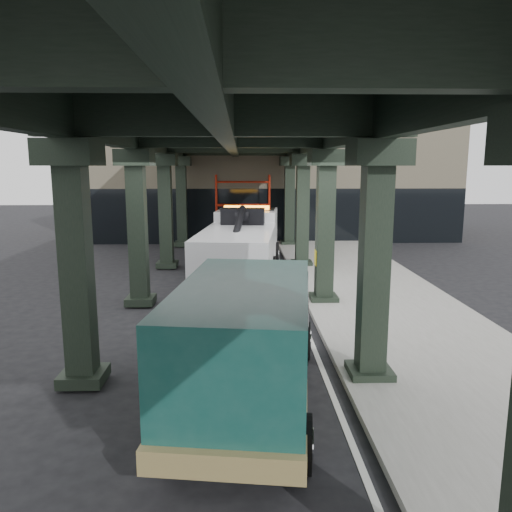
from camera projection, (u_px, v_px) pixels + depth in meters
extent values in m
plane|color=black|center=(245.00, 323.00, 14.45)|extent=(90.00, 90.00, 0.00)
cube|color=gray|center=(380.00, 301.00, 16.54)|extent=(5.00, 40.00, 0.15)
cube|color=silver|center=(296.00, 304.00, 16.47)|extent=(0.12, 38.00, 0.01)
cube|color=black|center=(374.00, 265.00, 10.15)|extent=(0.55, 0.55, 5.00)
cube|color=black|center=(379.00, 153.00, 9.75)|extent=(1.10, 1.10, 0.50)
cube|color=black|center=(369.00, 373.00, 10.56)|extent=(0.90, 0.90, 0.24)
cube|color=black|center=(325.00, 229.00, 16.05)|extent=(0.55, 0.55, 5.00)
cube|color=black|center=(327.00, 158.00, 15.65)|extent=(1.10, 1.10, 0.50)
cube|color=black|center=(323.00, 298.00, 16.46)|extent=(0.90, 0.90, 0.24)
cube|color=black|center=(302.00, 212.00, 21.95)|extent=(0.55, 0.55, 5.00)
cube|color=black|center=(303.00, 160.00, 21.55)|extent=(1.10, 1.10, 0.50)
cube|color=black|center=(302.00, 263.00, 22.36)|extent=(0.90, 0.90, 0.24)
cube|color=black|center=(289.00, 202.00, 27.85)|extent=(0.55, 0.55, 5.00)
cube|color=black|center=(290.00, 161.00, 27.45)|extent=(1.10, 1.10, 0.50)
cube|color=black|center=(289.00, 243.00, 28.26)|extent=(0.90, 0.90, 0.24)
cube|color=black|center=(77.00, 267.00, 9.97)|extent=(0.55, 0.55, 5.00)
cube|color=black|center=(69.00, 152.00, 9.57)|extent=(1.10, 1.10, 0.50)
cube|color=black|center=(84.00, 376.00, 10.39)|extent=(0.90, 0.90, 0.24)
cube|color=black|center=(138.00, 229.00, 15.87)|extent=(0.55, 0.55, 5.00)
cube|color=black|center=(135.00, 158.00, 15.47)|extent=(1.10, 1.10, 0.50)
cube|color=black|center=(141.00, 300.00, 16.29)|extent=(0.90, 0.90, 0.24)
cube|color=black|center=(166.00, 212.00, 21.77)|extent=(0.55, 0.55, 5.00)
cube|color=black|center=(164.00, 160.00, 21.37)|extent=(1.10, 1.10, 0.50)
cube|color=black|center=(167.00, 264.00, 22.19)|extent=(0.90, 0.90, 0.24)
cube|color=black|center=(182.00, 202.00, 27.67)|extent=(0.55, 0.55, 5.00)
cube|color=black|center=(181.00, 161.00, 27.27)|extent=(1.10, 1.10, 0.50)
cube|color=black|center=(183.00, 244.00, 28.09)|extent=(0.90, 0.90, 0.24)
cube|color=black|center=(327.00, 131.00, 15.50)|extent=(0.35, 32.00, 1.10)
cube|color=black|center=(134.00, 131.00, 15.33)|extent=(0.35, 32.00, 1.10)
cube|color=black|center=(231.00, 131.00, 15.42)|extent=(0.35, 32.00, 1.10)
cube|color=black|center=(231.00, 108.00, 15.29)|extent=(7.40, 32.00, 0.30)
cube|color=#C6B793|center=(272.00, 173.00, 33.47)|extent=(22.00, 10.00, 8.00)
cylinder|color=red|center=(217.00, 210.00, 28.70)|extent=(0.08, 0.08, 4.00)
cylinder|color=red|center=(216.00, 211.00, 27.92)|extent=(0.08, 0.08, 4.00)
cylinder|color=red|center=(269.00, 210.00, 28.79)|extent=(0.08, 0.08, 4.00)
cylinder|color=red|center=(270.00, 211.00, 28.01)|extent=(0.08, 0.08, 4.00)
cylinder|color=red|center=(243.00, 227.00, 28.93)|extent=(3.00, 0.08, 0.08)
cylinder|color=red|center=(243.00, 204.00, 28.69)|extent=(3.00, 0.08, 0.08)
cylinder|color=red|center=(243.00, 182.00, 28.46)|extent=(3.00, 0.08, 0.08)
cube|color=black|center=(241.00, 264.00, 19.23)|extent=(1.93, 8.10, 0.27)
cube|color=silver|center=(247.00, 232.00, 21.75)|extent=(2.78, 2.83, 1.93)
cube|color=silver|center=(250.00, 240.00, 22.95)|extent=(2.58, 1.02, 0.96)
cube|color=black|center=(248.00, 219.00, 21.92)|extent=(2.49, 1.64, 0.91)
cube|color=silver|center=(237.00, 252.00, 17.90)|extent=(3.14, 5.60, 1.50)
cube|color=orange|center=(247.00, 208.00, 21.35)|extent=(1.95, 0.51, 0.17)
cube|color=black|center=(243.00, 216.00, 19.81)|extent=(1.77, 0.82, 0.64)
cylinder|color=black|center=(237.00, 229.00, 17.96)|extent=(0.66, 3.75, 1.44)
cube|color=black|center=(227.00, 301.00, 15.41)|extent=(0.48, 1.53, 0.19)
cube|color=black|center=(223.00, 310.00, 14.68)|extent=(1.73, 0.45, 0.19)
cylinder|color=black|center=(222.00, 254.00, 22.35)|extent=(0.50, 1.21, 1.18)
cylinder|color=silver|center=(222.00, 254.00, 22.35)|extent=(0.49, 0.69, 0.65)
cylinder|color=black|center=(274.00, 255.00, 22.16)|extent=(0.50, 1.21, 1.18)
cylinder|color=silver|center=(274.00, 255.00, 22.16)|extent=(0.49, 0.69, 0.65)
cylinder|color=black|center=(208.00, 271.00, 18.88)|extent=(0.50, 1.21, 1.18)
cylinder|color=silver|center=(208.00, 271.00, 18.88)|extent=(0.49, 0.69, 0.65)
cylinder|color=black|center=(270.00, 272.00, 18.70)|extent=(0.50, 1.21, 1.18)
cylinder|color=silver|center=(270.00, 272.00, 18.70)|extent=(0.49, 0.69, 0.65)
cylinder|color=black|center=(201.00, 279.00, 17.51)|extent=(0.50, 1.21, 1.18)
cylinder|color=silver|center=(201.00, 279.00, 17.51)|extent=(0.49, 0.69, 0.65)
cylinder|color=black|center=(268.00, 280.00, 17.33)|extent=(0.50, 1.21, 1.18)
cylinder|color=silver|center=(268.00, 280.00, 17.33)|extent=(0.49, 0.69, 0.65)
cube|color=#13453E|center=(259.00, 316.00, 11.79)|extent=(2.30, 1.44, 0.95)
cube|color=#13453E|center=(244.00, 341.00, 8.86)|extent=(2.82, 5.01, 2.06)
cube|color=olive|center=(247.00, 376.00, 9.43)|extent=(3.02, 6.17, 0.37)
cube|color=black|center=(258.00, 285.00, 11.22)|extent=(2.11, 0.72, 0.88)
cube|color=black|center=(246.00, 307.00, 9.08)|extent=(2.73, 4.07, 0.58)
cube|color=silver|center=(261.00, 325.00, 12.41)|extent=(2.12, 0.40, 0.32)
cylinder|color=black|center=(215.00, 338.00, 11.94)|extent=(0.41, 0.92, 0.89)
cylinder|color=silver|center=(215.00, 338.00, 11.94)|extent=(0.40, 0.53, 0.49)
cylinder|color=black|center=(304.00, 341.00, 11.73)|extent=(0.41, 0.92, 0.89)
cylinder|color=silver|center=(304.00, 341.00, 11.73)|extent=(0.40, 0.53, 0.49)
cylinder|color=black|center=(162.00, 436.00, 7.59)|extent=(0.41, 0.92, 0.89)
cylinder|color=silver|center=(162.00, 436.00, 7.59)|extent=(0.40, 0.53, 0.49)
cylinder|color=black|center=(302.00, 444.00, 7.38)|extent=(0.41, 0.92, 0.89)
cylinder|color=silver|center=(302.00, 444.00, 7.38)|extent=(0.40, 0.53, 0.49)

